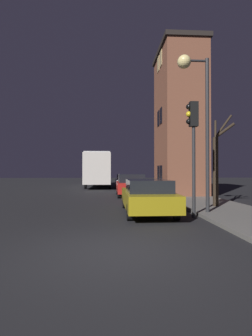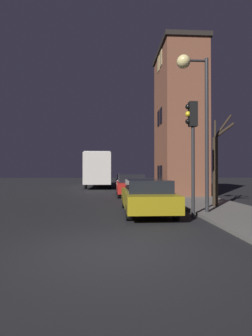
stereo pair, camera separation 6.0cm
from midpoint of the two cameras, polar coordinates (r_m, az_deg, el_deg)
The scene contains 9 objects.
ground_plane at distance 5.78m, azimuth -2.00°, elevation -17.64°, with size 120.00×120.00×0.00m, color black.
brick_building at distance 19.13m, azimuth 11.58°, elevation 10.07°, with size 2.98×5.03×10.21m.
streetlamp at distance 10.74m, azimuth 14.76°, elevation 15.33°, with size 1.23×0.52×6.01m.
traffic_light at distance 9.90m, azimuth 14.36°, elevation 7.12°, with size 0.43×0.24×4.21m.
bare_tree at distance 12.36m, azimuth 19.18°, elevation 0.75°, with size 0.98×1.16×4.13m.
bus at distance 28.91m, azimuth -5.68°, elevation 0.11°, with size 2.51×11.52×3.48m.
car_near_lane at distance 10.50m, azimuth 4.66°, elevation -6.00°, with size 1.80×4.67×1.35m.
car_mid_lane at distance 17.54m, azimuth 1.14°, elevation -3.69°, with size 1.85×4.02×1.48m.
car_far_lane at distance 26.00m, azimuth -0.13°, elevation -2.82°, with size 1.75×4.49×1.37m.
Camera 2 is at (-0.09, -5.52, 1.69)m, focal length 28.00 mm.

